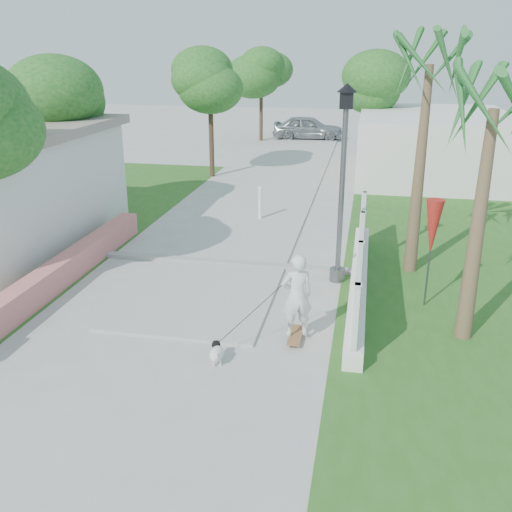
% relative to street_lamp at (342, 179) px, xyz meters
% --- Properties ---
extents(ground, '(90.00, 90.00, 0.00)m').
position_rel_street_lamp_xyz_m(ground, '(-2.90, -5.50, -2.43)').
color(ground, '#B7B7B2').
rests_on(ground, ground).
extents(path_strip, '(3.20, 36.00, 0.06)m').
position_rel_street_lamp_xyz_m(path_strip, '(-2.90, 14.50, -2.40)').
color(path_strip, '#B7B7B2').
rests_on(path_strip, ground).
extents(curb, '(6.50, 0.25, 0.10)m').
position_rel_street_lamp_xyz_m(curb, '(-2.90, 0.50, -2.38)').
color(curb, '#999993').
rests_on(curb, ground).
extents(grass_left, '(8.00, 20.00, 0.01)m').
position_rel_street_lamp_xyz_m(grass_left, '(-9.90, 2.50, -2.42)').
color(grass_left, '#295F1E').
rests_on(grass_left, ground).
extents(grass_right, '(8.00, 20.00, 0.01)m').
position_rel_street_lamp_xyz_m(grass_right, '(4.10, 2.50, -2.42)').
color(grass_right, '#295F1E').
rests_on(grass_right, ground).
extents(pink_wall, '(0.45, 8.20, 0.80)m').
position_rel_street_lamp_xyz_m(pink_wall, '(-6.20, -1.95, -2.11)').
color(pink_wall, tan).
rests_on(pink_wall, ground).
extents(lattice_fence, '(0.35, 7.00, 1.50)m').
position_rel_street_lamp_xyz_m(lattice_fence, '(0.50, -0.50, -1.88)').
color(lattice_fence, white).
rests_on(lattice_fence, ground).
extents(building_right, '(6.00, 8.00, 2.60)m').
position_rel_street_lamp_xyz_m(building_right, '(3.10, 12.50, -1.13)').
color(building_right, silver).
rests_on(building_right, ground).
extents(street_lamp, '(0.44, 0.44, 4.44)m').
position_rel_street_lamp_xyz_m(street_lamp, '(0.00, 0.00, 0.00)').
color(street_lamp, '#59595E').
rests_on(street_lamp, ground).
extents(bollard, '(0.14, 0.14, 1.09)m').
position_rel_street_lamp_xyz_m(bollard, '(-2.70, 4.50, -1.84)').
color(bollard, white).
rests_on(bollard, ground).
extents(patio_umbrella, '(0.36, 0.36, 2.30)m').
position_rel_street_lamp_xyz_m(patio_umbrella, '(1.90, -1.00, -0.74)').
color(patio_umbrella, '#59595E').
rests_on(patio_umbrella, ground).
extents(tree_left_mid, '(3.20, 3.20, 4.85)m').
position_rel_street_lamp_xyz_m(tree_left_mid, '(-8.38, 2.98, 1.07)').
color(tree_left_mid, '#4C3826').
rests_on(tree_left_mid, ground).
extents(tree_path_left, '(3.40, 3.40, 5.23)m').
position_rel_street_lamp_xyz_m(tree_path_left, '(-5.88, 10.48, 1.39)').
color(tree_path_left, '#4C3826').
rests_on(tree_path_left, ground).
extents(tree_path_right, '(3.00, 3.00, 4.79)m').
position_rel_street_lamp_xyz_m(tree_path_right, '(0.32, 14.48, 1.07)').
color(tree_path_right, '#4C3826').
rests_on(tree_path_right, ground).
extents(tree_path_far, '(3.20, 3.20, 5.17)m').
position_rel_street_lamp_xyz_m(tree_path_far, '(-5.68, 20.48, 1.39)').
color(tree_path_far, '#4C3826').
rests_on(tree_path_far, ground).
extents(palm_far, '(1.80, 1.80, 5.30)m').
position_rel_street_lamp_xyz_m(palm_far, '(1.70, 1.00, 2.06)').
color(palm_far, brown).
rests_on(palm_far, ground).
extents(palm_near, '(1.80, 1.80, 4.70)m').
position_rel_street_lamp_xyz_m(palm_near, '(2.50, -2.30, 1.53)').
color(palm_near, brown).
rests_on(palm_near, ground).
extents(skateboarder, '(1.57, 1.36, 1.69)m').
position_rel_street_lamp_xyz_m(skateboarder, '(-1.09, -3.34, -1.68)').
color(skateboarder, '#93643A').
rests_on(skateboarder, ground).
extents(dog, '(0.34, 0.51, 0.36)m').
position_rel_street_lamp_xyz_m(dog, '(-1.82, -4.12, -2.23)').
color(dog, silver).
rests_on(dog, ground).
extents(parked_car, '(4.12, 1.81, 1.38)m').
position_rel_street_lamp_xyz_m(parked_car, '(-3.06, 21.42, -1.74)').
color(parked_car, '#999CA1').
rests_on(parked_car, ground).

